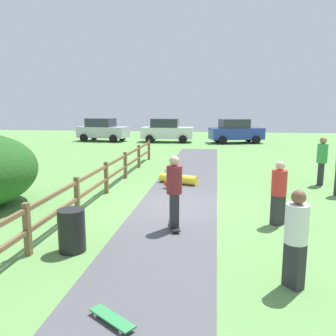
{
  "coord_description": "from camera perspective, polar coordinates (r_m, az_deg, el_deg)",
  "views": [
    {
      "loc": [
        1.13,
        -10.11,
        3.01
      ],
      "look_at": [
        -0.4,
        0.96,
        1.0
      ],
      "focal_mm": 37.41,
      "sensor_mm": 36.0,
      "label": 1
    }
  ],
  "objects": [
    {
      "name": "parked_car_white",
      "position": [
        29.01,
        -0.2,
        6.15
      ],
      "size": [
        4.22,
        2.05,
        1.92
      ],
      "color": "silver",
      "rests_on": "ground_plane"
    },
    {
      "name": "bystander_green",
      "position": [
        14.43,
        23.79,
        1.41
      ],
      "size": [
        0.5,
        0.5,
        1.84
      ],
      "color": "#2D2D33",
      "rests_on": "ground_plane"
    },
    {
      "name": "ground_plane",
      "position": [
        10.61,
        1.45,
        -6.29
      ],
      "size": [
        60.0,
        60.0,
        0.0
      ],
      "primitive_type": "plane",
      "color": "#60934C"
    },
    {
      "name": "skateboard_loose",
      "position": [
        5.36,
        -9.12,
        -23.02
      ],
      "size": [
        0.77,
        0.62,
        0.08
      ],
      "color": "#338C4C",
      "rests_on": "asphalt_path"
    },
    {
      "name": "skater_fallen",
      "position": [
        13.45,
        1.55,
        -1.87
      ],
      "size": [
        1.55,
        1.38,
        0.36
      ],
      "color": "yellow",
      "rests_on": "asphalt_path"
    },
    {
      "name": "trash_bin",
      "position": [
        7.64,
        -15.41,
        -9.78
      ],
      "size": [
        0.56,
        0.56,
        0.9
      ],
      "primitive_type": "cylinder",
      "color": "black",
      "rests_on": "ground_plane"
    },
    {
      "name": "skater_riding",
      "position": [
        8.44,
        1.04,
        -3.37
      ],
      "size": [
        0.46,
        0.82,
        1.81
      ],
      "color": "black",
      "rests_on": "asphalt_path"
    },
    {
      "name": "parked_car_blue",
      "position": [
        28.75,
        10.97,
        5.93
      ],
      "size": [
        4.49,
        2.78,
        1.92
      ],
      "color": "#283D99",
      "rests_on": "ground_plane"
    },
    {
      "name": "parked_car_silver",
      "position": [
        30.29,
        -10.63,
        6.15
      ],
      "size": [
        4.41,
        2.5,
        1.92
      ],
      "color": "#B7B7BC",
      "rests_on": "ground_plane"
    },
    {
      "name": "wooden_fence",
      "position": [
        11.03,
        -12.09,
        -2.3
      ],
      "size": [
        0.12,
        18.12,
        1.1
      ],
      "color": "brown",
      "rests_on": "ground_plane"
    },
    {
      "name": "bystander_red",
      "position": [
        9.26,
        17.61,
        -3.46
      ],
      "size": [
        0.53,
        0.53,
        1.65
      ],
      "color": "#2D2D33",
      "rests_on": "ground_plane"
    },
    {
      "name": "bystander_white",
      "position": [
        6.19,
        20.15,
        -10.19
      ],
      "size": [
        0.53,
        0.53,
        1.68
      ],
      "color": "#2D2D33",
      "rests_on": "ground_plane"
    },
    {
      "name": "asphalt_path",
      "position": [
        10.61,
        1.46,
        -6.24
      ],
      "size": [
        2.4,
        28.0,
        0.02
      ],
      "primitive_type": "cube",
      "color": "#515156",
      "rests_on": "ground_plane"
    }
  ]
}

